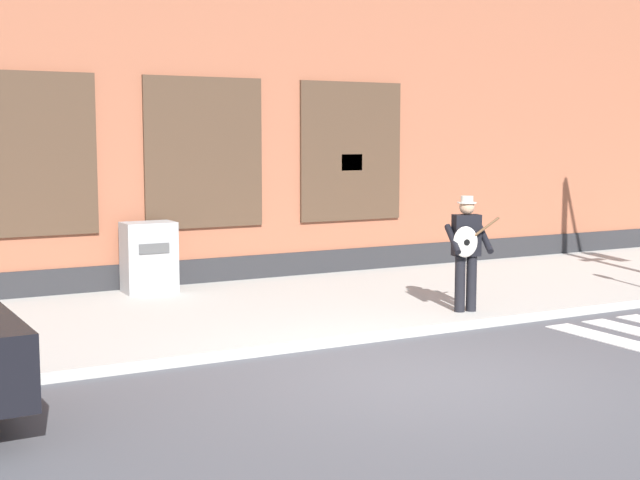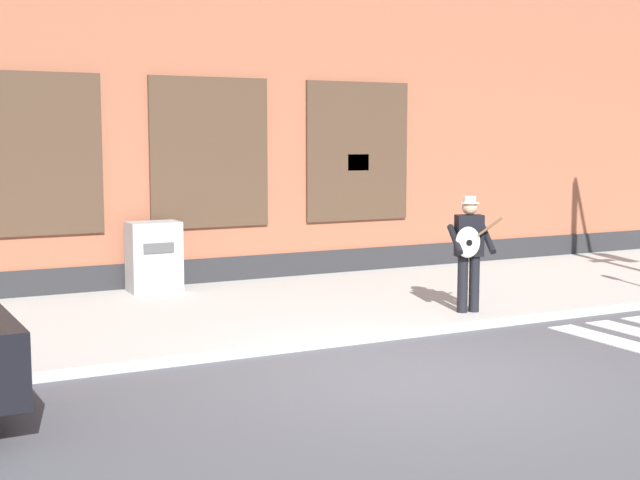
# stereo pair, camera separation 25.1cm
# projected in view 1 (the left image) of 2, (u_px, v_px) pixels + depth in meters

# --- Properties ---
(ground_plane) EXTENTS (160.00, 160.00, 0.00)m
(ground_plane) POSITION_uv_depth(u_px,v_px,m) (425.00, 380.00, 9.68)
(ground_plane) COLOR #4C4C51
(sidewalk) EXTENTS (28.00, 4.75, 0.13)m
(sidewalk) POSITION_uv_depth(u_px,v_px,m) (264.00, 309.00, 13.29)
(sidewalk) COLOR #ADAAA3
(sidewalk) RESTS_ON ground
(building_backdrop) EXTENTS (28.00, 4.06, 9.07)m
(building_backdrop) POSITION_uv_depth(u_px,v_px,m) (163.00, 34.00, 16.60)
(building_backdrop) COLOR #99563D
(building_backdrop) RESTS_ON ground
(busker) EXTENTS (0.72, 0.66, 1.66)m
(busker) POSITION_uv_depth(u_px,v_px,m) (466.00, 247.00, 12.68)
(busker) COLOR black
(busker) RESTS_ON sidewalk
(utility_box) EXTENTS (0.83, 0.57, 1.14)m
(utility_box) POSITION_uv_depth(u_px,v_px,m) (149.00, 257.00, 14.36)
(utility_box) COLOR #9E9E9E
(utility_box) RESTS_ON sidewalk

